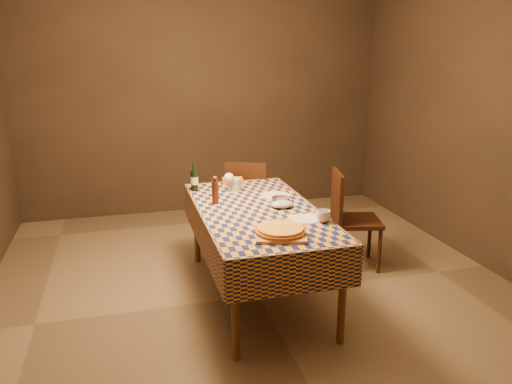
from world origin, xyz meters
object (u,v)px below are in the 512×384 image
white_plate (276,196)px  dining_table (258,218)px  wine_bottle (194,180)px  cutting_board (280,234)px  bowl (281,200)px  chair_right (349,214)px  pizza (280,230)px  chair_far (247,199)px

white_plate → dining_table: bearing=-129.4°
dining_table → wine_bottle: wine_bottle is taller
cutting_board → bowl: 0.75m
bowl → chair_right: bearing=18.4°
pizza → wine_bottle: (-0.41, 1.27, 0.06)m
chair_far → chair_right: (0.80, -0.72, 0.00)m
bowl → chair_far: bearing=92.5°
wine_bottle → white_plate: bearing=-29.7°
cutting_board → chair_far: bearing=83.5°
cutting_board → pizza: pizza is taller
dining_table → white_plate: white_plate is taller
pizza → white_plate: bearing=74.6°
chair_right → cutting_board: bearing=-135.8°
wine_bottle → chair_right: size_ratio=0.29×
wine_bottle → chair_far: bearing=34.5°
bowl → chair_far: (-0.04, 0.97, -0.27)m
white_plate → wine_bottle: bearing=150.3°
white_plate → chair_right: 0.79m
cutting_board → wine_bottle: (-0.41, 1.27, 0.09)m
cutting_board → bowl: bowl is taller
chair_far → dining_table: bearing=-100.0°
bowl → wine_bottle: wine_bottle is taller
bowl → cutting_board: bearing=-108.2°
pizza → chair_right: 1.41m
white_plate → bowl: bearing=-94.1°
wine_bottle → white_plate: 0.76m
pizza → white_plate: pizza is taller
white_plate → cutting_board: bearing=-105.4°
chair_right → dining_table: bearing=-159.7°
chair_far → chair_right: same height
cutting_board → wine_bottle: bearing=107.7°
pizza → wine_bottle: size_ratio=1.66×
white_plate → chair_far: chair_far is taller
bowl → dining_table: bearing=-154.0°
white_plate → chair_right: bearing=5.1°
white_plate → chair_far: size_ratio=0.28×
bowl → chair_far: 1.01m
white_plate → chair_right: size_ratio=0.28×
pizza → white_plate: size_ratio=1.75×
wine_bottle → cutting_board: bearing=-72.3°
bowl → wine_bottle: bearing=138.9°
cutting_board → pizza: bearing=90.0°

